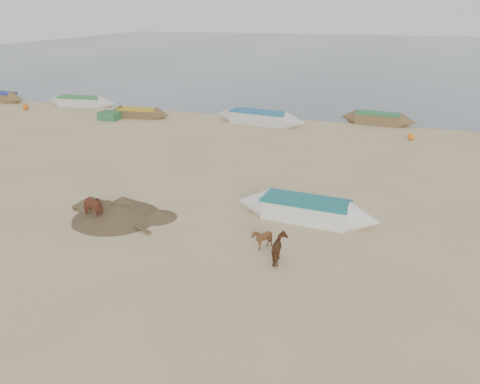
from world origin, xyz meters
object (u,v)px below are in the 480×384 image
Objects in this scene: calf_front at (262,239)px; calf_right at (281,250)px; near_canoe at (306,210)px; cow_adult at (92,208)px.

calf_front is 1.10m from calf_right.
near_canoe reaches higher than calf_front.
cow_adult is at bearing -156.47° from near_canoe.
calf_right is at bearing 38.76° from calf_front.
calf_front is 0.84× the size of calf_right.
calf_right is 0.16× the size of near_canoe.
calf_front is at bearing -104.61° from near_canoe.
calf_front is 0.14× the size of near_canoe.
calf_front is 3.05m from near_canoe.
calf_front is at bearing -73.04° from cow_adult.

